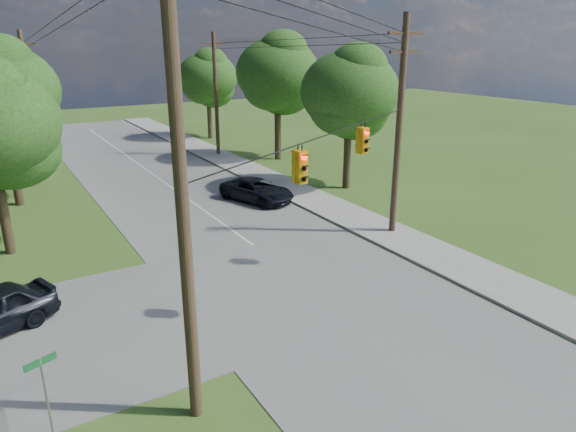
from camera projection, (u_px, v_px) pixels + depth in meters
ground at (347, 367)px, 15.37m from camera, size 140.00×140.00×0.00m
main_road at (311, 286)px, 20.40m from camera, size 10.00×100.00×0.03m
sidewalk_east at (432, 252)px, 23.63m from camera, size 2.60×100.00×0.12m
pole_sw at (181, 184)px, 11.45m from camera, size 2.00×0.32×12.00m
pole_ne at (399, 125)px, 24.42m from camera, size 2.00×0.32×10.50m
pole_north_e at (216, 94)px, 42.41m from camera, size 2.00×0.32×10.00m
pole_north_w at (31, 104)px, 35.67m from camera, size 2.00×0.32×10.00m
power_lines at (223, 44)px, 22.52m from camera, size 13.93×29.62×4.93m
traffic_signals at (335, 151)px, 18.43m from camera, size 4.91×3.27×1.05m
tree_w_mid at (0, 92)px, 28.54m from camera, size 6.40×6.40×9.22m
tree_e_near at (349, 92)px, 32.17m from camera, size 6.20×6.20×8.81m
tree_e_mid at (277, 73)px, 40.33m from camera, size 6.60×6.60×9.64m
tree_e_far at (208, 77)px, 49.92m from camera, size 5.80×5.80×8.32m
car_main_north at (257, 190)px, 31.07m from camera, size 3.73×5.29×1.34m
street_name_sign at (46, 392)px, 11.80m from camera, size 0.71×0.29×2.50m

